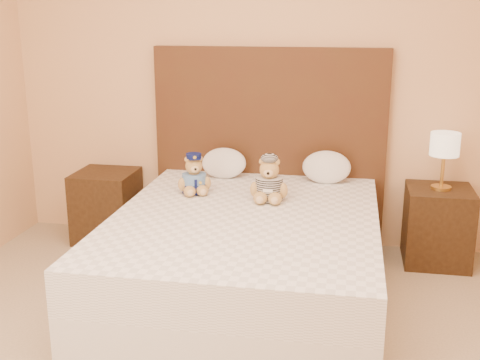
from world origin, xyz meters
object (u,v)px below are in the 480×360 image
Objects in this scene: bed at (245,256)px; pillow_right at (327,166)px; nightstand_left at (107,206)px; pillow_left at (224,162)px; teddy_police at (194,174)px; nightstand_right at (437,226)px; teddy_prisoner at (269,179)px; lamp at (445,147)px.

pillow_right is at bearing 61.57° from bed.
nightstand_left is 1.02m from pillow_left.
nightstand_left is 1.64× the size of pillow_left.
pillow_right is (0.87, 0.45, -0.01)m from teddy_police.
teddy_police is at bearing -166.05° from nightstand_right.
teddy_prisoner is at bearing -156.88° from nightstand_right.
bed is at bearing -69.45° from pillow_left.
lamp reaches higher than pillow_left.
pillow_right is (0.76, 0.00, 0.00)m from pillow_left.
nightstand_right is at bearing 0.00° from lamp.
pillow_left reaches higher than nightstand_right.
teddy_prisoner is at bearing -51.53° from pillow_left.
nightstand_left is 2.50m from nightstand_right.
lamp is at bearing -9.33° from teddy_police.
nightstand_left is at bearing -178.17° from pillow_left.
teddy_prisoner is at bearing -31.34° from teddy_police.
lamp is 1.20× the size of pillow_left.
teddy_police is 0.94× the size of teddy_prisoner.
bed is 0.97m from pillow_left.
pillow_left is at bearing 52.63° from teddy_police.
teddy_prisoner is 0.87× the size of pillow_left.
nightstand_right is 1.64× the size of pillow_left.
nightstand_left is 1.00× the size of nightstand_right.
pillow_left is at bearing 178.90° from lamp.
teddy_prisoner is at bearing -156.88° from lamp.
teddy_prisoner is (0.10, 0.31, 0.42)m from bed.
lamp is at bearing -1.10° from pillow_left.
nightstand_left is at bearing -178.99° from pillow_right.
nightstand_left is at bearing 130.04° from teddy_police.
lamp is 1.57m from pillow_left.
bed is at bearing -110.44° from teddy_prisoner.
nightstand_left is at bearing 180.00° from nightstand_right.
bed and nightstand_right have the same top height.
teddy_police is (-1.67, -0.42, 0.41)m from nightstand_right.
bed is at bearing -65.54° from teddy_police.
teddy_prisoner reaches higher than teddy_police.
teddy_police is (-0.42, 0.38, 0.41)m from bed.
teddy_prisoner is at bearing -19.92° from nightstand_left.
teddy_police is at bearing -104.09° from pillow_left.
teddy_prisoner is (-1.15, -0.49, 0.42)m from nightstand_right.
teddy_police is 0.46m from pillow_left.
teddy_police reaches higher than pillow_right.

